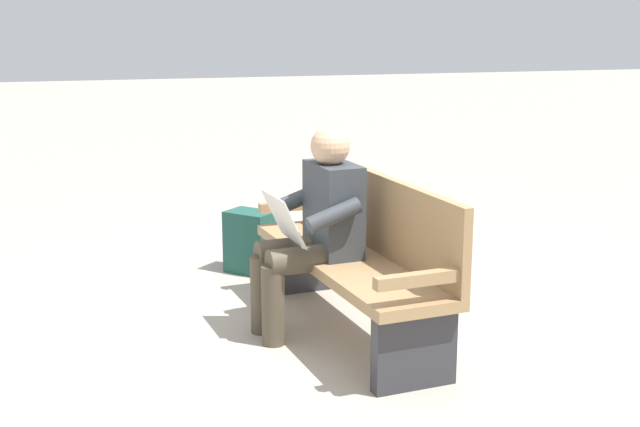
{
  "coord_description": "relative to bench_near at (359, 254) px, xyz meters",
  "views": [
    {
      "loc": [
        -4.4,
        1.44,
        1.78
      ],
      "look_at": [
        0.04,
        0.15,
        0.7
      ],
      "focal_mm": 48.18,
      "sensor_mm": 36.0,
      "label": 1
    }
  ],
  "objects": [
    {
      "name": "backpack",
      "position": [
        1.31,
        0.35,
        -0.24
      ],
      "size": [
        0.39,
        0.39,
        0.44
      ],
      "rotation": [
        0.0,
        0.0,
        3.89
      ],
      "color": "#1E4C42",
      "rests_on": "ground"
    },
    {
      "name": "ground_plane",
      "position": [
        -0.01,
        0.07,
        -0.46
      ],
      "size": [
        40.0,
        40.0,
        0.0
      ],
      "primitive_type": "plane",
      "color": "#A89E8E"
    },
    {
      "name": "bench_near",
      "position": [
        0.0,
        0.0,
        0.0
      ],
      "size": [
        1.84,
        0.66,
        0.9
      ],
      "rotation": [
        0.0,
        0.0,
        0.1
      ],
      "color": "#9E7A51",
      "rests_on": "ground"
    },
    {
      "name": "person_seated",
      "position": [
        0.07,
        0.24,
        0.17
      ],
      "size": [
        0.6,
        0.6,
        1.18
      ],
      "rotation": [
        0.0,
        0.0,
        0.1
      ],
      "color": "#33383D",
      "rests_on": "ground"
    }
  ]
}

